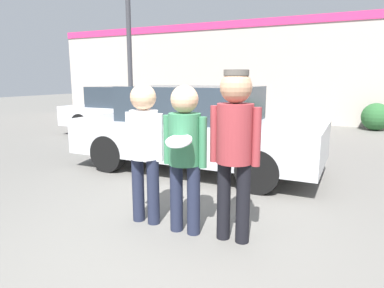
{
  "coord_description": "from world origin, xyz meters",
  "views": [
    {
      "loc": [
        1.68,
        -3.16,
        1.77
      ],
      "look_at": [
        -0.01,
        0.37,
        1.01
      ],
      "focal_mm": 32.0,
      "sensor_mm": 36.0,
      "label": 1
    }
  ],
  "objects_px": {
    "person_middle_with_frisbee": "(185,147)",
    "person_right": "(235,139)",
    "person_left": "(144,142)",
    "shrub": "(376,117)",
    "parked_car_near": "(195,128)",
    "parked_car_far": "(134,111)"
  },
  "relations": [
    {
      "from": "person_middle_with_frisbee",
      "to": "person_right",
      "type": "relative_size",
      "value": 0.92
    },
    {
      "from": "person_left",
      "to": "person_middle_with_frisbee",
      "type": "xyz_separation_m",
      "value": [
        0.57,
        -0.05,
        0.0
      ]
    },
    {
      "from": "person_left",
      "to": "shrub",
      "type": "relative_size",
      "value": 1.82
    },
    {
      "from": "parked_car_near",
      "to": "person_left",
      "type": "bearing_deg",
      "value": -78.55
    },
    {
      "from": "parked_car_far",
      "to": "person_middle_with_frisbee",
      "type": "bearing_deg",
      "value": -50.31
    },
    {
      "from": "person_right",
      "to": "person_left",
      "type": "bearing_deg",
      "value": 179.95
    },
    {
      "from": "person_right",
      "to": "person_middle_with_frisbee",
      "type": "bearing_deg",
      "value": -175.04
    },
    {
      "from": "person_middle_with_frisbee",
      "to": "parked_car_near",
      "type": "relative_size",
      "value": 0.36
    },
    {
      "from": "person_left",
      "to": "shrub",
      "type": "height_order",
      "value": "person_left"
    },
    {
      "from": "person_middle_with_frisbee",
      "to": "shrub",
      "type": "xyz_separation_m",
      "value": [
        2.32,
        9.85,
        -0.55
      ]
    },
    {
      "from": "person_left",
      "to": "person_right",
      "type": "distance_m",
      "value": 1.14
    },
    {
      "from": "shrub",
      "to": "person_middle_with_frisbee",
      "type": "bearing_deg",
      "value": -103.26
    },
    {
      "from": "parked_car_near",
      "to": "parked_car_far",
      "type": "height_order",
      "value": "parked_car_near"
    },
    {
      "from": "parked_car_far",
      "to": "person_right",
      "type": "bearing_deg",
      "value": -46.63
    },
    {
      "from": "person_middle_with_frisbee",
      "to": "person_right",
      "type": "bearing_deg",
      "value": 4.96
    },
    {
      "from": "parked_car_near",
      "to": "person_middle_with_frisbee",
      "type": "bearing_deg",
      "value": -67.33
    },
    {
      "from": "person_left",
      "to": "person_right",
      "type": "relative_size",
      "value": 0.92
    },
    {
      "from": "parked_car_near",
      "to": "parked_car_far",
      "type": "relative_size",
      "value": 1.02
    },
    {
      "from": "person_left",
      "to": "person_right",
      "type": "xyz_separation_m",
      "value": [
        1.13,
        -0.0,
        0.13
      ]
    },
    {
      "from": "parked_car_near",
      "to": "shrub",
      "type": "height_order",
      "value": "parked_car_near"
    },
    {
      "from": "person_right",
      "to": "shrub",
      "type": "xyz_separation_m",
      "value": [
        1.76,
        9.81,
        -0.67
      ]
    },
    {
      "from": "parked_car_far",
      "to": "shrub",
      "type": "xyz_separation_m",
      "value": [
        6.77,
        4.5,
        -0.3
      ]
    }
  ]
}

